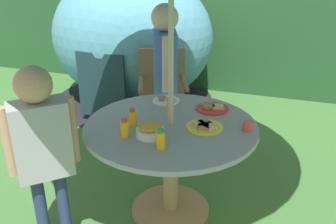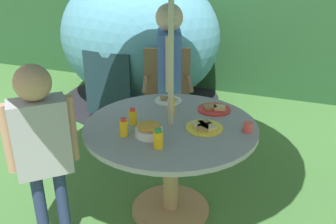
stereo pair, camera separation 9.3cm
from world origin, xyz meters
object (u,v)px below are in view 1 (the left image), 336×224
at_px(plate_center_back, 166,100).
at_px(juice_bottle_near_left, 170,106).
at_px(child_in_blue_shirt, 165,61).
at_px(garden_table, 171,146).
at_px(plate_mid_left, 213,108).
at_px(child_in_grey_shirt, 42,140).
at_px(juice_bottle_center_front, 160,139).
at_px(plate_far_left, 204,126).
at_px(juice_bottle_far_right, 125,128).
at_px(snack_bowl, 150,130).
at_px(juice_bottle_near_right, 133,117).
at_px(dome_tent, 132,38).
at_px(cup_near, 248,126).
at_px(wooden_chair, 162,91).

xyz_separation_m(plate_center_back, juice_bottle_near_left, (0.11, -0.22, 0.05)).
relative_size(child_in_blue_shirt, plate_center_back, 6.65).
distance_m(garden_table, plate_mid_left, 0.45).
xyz_separation_m(child_in_grey_shirt, juice_bottle_near_left, (0.56, 0.75, -0.01)).
relative_size(child_in_grey_shirt, juice_bottle_center_front, 9.93).
bearing_deg(juice_bottle_near_left, child_in_blue_shirt, 111.67).
bearing_deg(plate_far_left, child_in_grey_shirt, -144.79).
xyz_separation_m(juice_bottle_far_right, juice_bottle_center_front, (0.27, -0.07, 0.00)).
distance_m(plate_center_back, juice_bottle_center_front, 0.76).
distance_m(snack_bowl, juice_bottle_center_front, 0.17).
relative_size(garden_table, juice_bottle_near_left, 9.49).
xyz_separation_m(plate_far_left, juice_bottle_near_right, (-0.48, -0.11, 0.04)).
xyz_separation_m(snack_bowl, plate_mid_left, (0.29, 0.56, -0.03)).
bearing_deg(juice_bottle_near_left, juice_bottle_center_front, -78.47).
height_order(child_in_grey_shirt, plate_mid_left, child_in_grey_shirt).
bearing_deg(garden_table, plate_mid_left, 58.10).
distance_m(dome_tent, plate_mid_left, 2.23).
relative_size(plate_far_left, cup_near, 3.78).
bearing_deg(dome_tent, plate_mid_left, -49.77).
bearing_deg(cup_near, child_in_grey_shirt, -149.83).
bearing_deg(wooden_chair, plate_center_back, -90.50).
xyz_separation_m(child_in_blue_shirt, plate_mid_left, (0.56, -0.54, -0.17)).
xyz_separation_m(wooden_chair, juice_bottle_near_left, (0.40, -0.96, 0.27)).
relative_size(wooden_chair, dome_tent, 0.44).
height_order(plate_mid_left, cup_near, cup_near).
distance_m(garden_table, juice_bottle_near_right, 0.35).
bearing_deg(snack_bowl, plate_mid_left, 62.54).
relative_size(wooden_chair, juice_bottle_far_right, 7.65).
height_order(child_in_grey_shirt, plate_far_left, child_in_grey_shirt).
height_order(plate_mid_left, juice_bottle_far_right, juice_bottle_far_right).
distance_m(dome_tent, plate_far_left, 2.51).
height_order(snack_bowl, juice_bottle_near_right, juice_bottle_near_right).
bearing_deg(juice_bottle_center_front, child_in_grey_shirt, -159.58).
relative_size(plate_mid_left, juice_bottle_near_right, 2.09).
xyz_separation_m(child_in_grey_shirt, plate_far_left, (0.85, 0.60, -0.06)).
xyz_separation_m(garden_table, juice_bottle_near_left, (-0.06, 0.17, 0.23)).
height_order(child_in_grey_shirt, cup_near, child_in_grey_shirt).
height_order(plate_center_back, plate_far_left, same).
height_order(dome_tent, juice_bottle_near_left, dome_tent).
distance_m(plate_far_left, cup_near, 0.29).
relative_size(snack_bowl, cup_near, 2.72).
height_order(wooden_chair, plate_far_left, wooden_chair).
relative_size(dome_tent, juice_bottle_far_right, 17.42).
bearing_deg(plate_mid_left, juice_bottle_far_right, -125.79).
distance_m(snack_bowl, juice_bottle_near_left, 0.38).
bearing_deg(cup_near, dome_tent, 130.45).
bearing_deg(juice_bottle_far_right, child_in_blue_shirt, 95.97).
bearing_deg(plate_center_back, juice_bottle_center_front, -73.96).
height_order(dome_tent, child_in_blue_shirt, dome_tent).
bearing_deg(plate_mid_left, dome_tent, 129.25).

